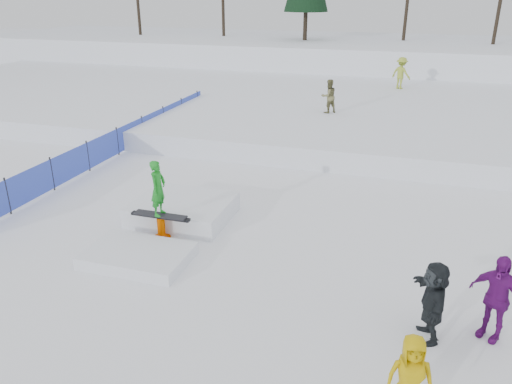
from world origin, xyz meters
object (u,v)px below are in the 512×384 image
(jib_rail_feature, at_px, (171,219))
(spectator_yellow, at_px, (410,378))
(walker_olive, at_px, (329,96))
(spectator_dark, at_px, (433,301))
(spectator_purple, at_px, (496,298))
(safety_fence, at_px, (118,141))
(walker_ygreen, at_px, (401,73))

(jib_rail_feature, bearing_deg, spectator_yellow, -36.99)
(walker_olive, xyz_separation_m, spectator_dark, (4.29, -13.91, -0.75))
(walker_olive, height_order, spectator_dark, walker_olive)
(walker_olive, xyz_separation_m, jib_rail_feature, (-2.21, -11.27, -1.23))
(walker_olive, distance_m, spectator_purple, 14.58)
(walker_olive, bearing_deg, spectator_dark, 67.09)
(safety_fence, xyz_separation_m, walker_olive, (7.05, 6.05, 0.99))
(walker_olive, bearing_deg, safety_fence, 0.62)
(safety_fence, height_order, walker_ygreen, walker_ygreen)
(walker_olive, xyz_separation_m, spectator_purple, (5.36, -13.54, -0.69))
(safety_fence, relative_size, spectator_dark, 10.17)
(walker_ygreen, relative_size, spectator_purple, 1.01)
(spectator_purple, xyz_separation_m, spectator_yellow, (-1.41, -2.37, -0.13))
(spectator_dark, xyz_separation_m, jib_rail_feature, (-6.50, 2.65, -0.48))
(spectator_purple, height_order, spectator_dark, spectator_purple)
(spectator_dark, bearing_deg, jib_rail_feature, -123.35)
(walker_ygreen, relative_size, spectator_dark, 1.09)
(walker_ygreen, height_order, jib_rail_feature, walker_ygreen)
(safety_fence, distance_m, walker_ygreen, 16.34)
(safety_fence, bearing_deg, walker_olive, 40.66)
(walker_ygreen, bearing_deg, walker_olive, 98.61)
(spectator_yellow, distance_m, spectator_dark, 2.02)
(safety_fence, relative_size, walker_olive, 10.83)
(walker_ygreen, xyz_separation_m, spectator_yellow, (1.13, -22.83, -0.94))
(walker_ygreen, bearing_deg, spectator_yellow, 123.62)
(walker_ygreen, height_order, spectator_purple, walker_ygreen)
(spectator_purple, relative_size, jib_rail_feature, 0.38)
(safety_fence, bearing_deg, walker_ygreen, 52.74)
(spectator_purple, xyz_separation_m, jib_rail_feature, (-7.57, 2.27, -0.54))
(jib_rail_feature, bearing_deg, walker_ygreen, 74.54)
(walker_ygreen, distance_m, spectator_dark, 20.90)
(jib_rail_feature, bearing_deg, spectator_purple, -16.72)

